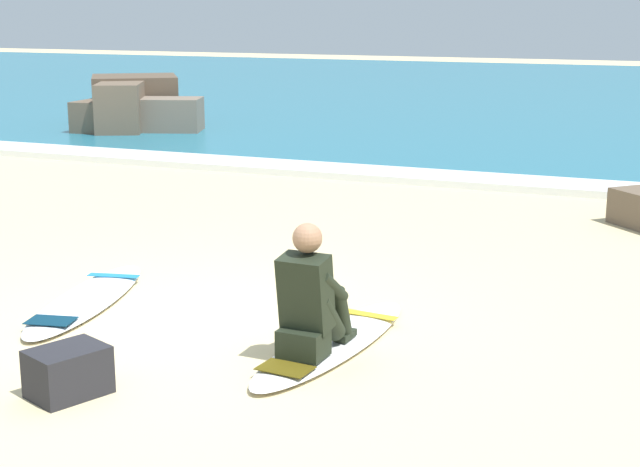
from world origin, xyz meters
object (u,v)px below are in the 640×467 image
object	(u,v)px
surfboard_spare_near	(87,299)
beach_bag	(68,372)
surfer_seated	(311,302)
surfboard_main	(333,342)

from	to	relation	value
surfboard_spare_near	beach_bag	world-z (taller)	beach_bag
surfboard_spare_near	surfer_seated	bearing A→B (deg)	-13.18
surfer_seated	surfboard_spare_near	world-z (taller)	surfer_seated
surfer_seated	beach_bag	size ratio (longest dim) A/B	1.97
surfer_seated	surfboard_spare_near	size ratio (longest dim) A/B	0.42
surfboard_main	surfboard_spare_near	world-z (taller)	same
beach_bag	surfer_seated	bearing A→B (deg)	43.57
surfboard_main	surfer_seated	size ratio (longest dim) A/B	2.38
surfboard_main	surfboard_spare_near	size ratio (longest dim) A/B	1.01
surfboard_main	surfer_seated	world-z (taller)	surfer_seated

